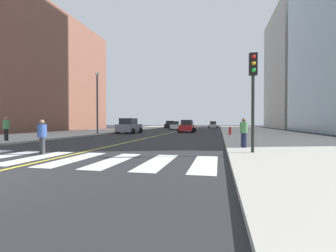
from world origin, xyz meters
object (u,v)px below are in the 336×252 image
at_px(pedestrian_crossing, 42,135).
at_px(pedestrian_walking_west, 6,128).
at_px(car_white_second, 175,126).
at_px(car_silver_fifth, 213,125).
at_px(pedestrian_waiting_east, 244,131).
at_px(traffic_light_near_corner, 253,83).
at_px(car_red_fourth, 187,126).
at_px(car_gray_third, 129,126).
at_px(car_black_nearest, 170,125).
at_px(fire_hydrant, 230,131).
at_px(street_lamp, 97,97).

distance_m(pedestrian_crossing, pedestrian_walking_west, 8.88).
xyz_separation_m(car_white_second, car_silver_fifth, (7.16, 13.77, 0.01)).
relative_size(car_white_second, car_silver_fifth, 0.99).
relative_size(car_white_second, pedestrian_waiting_east, 2.41).
relative_size(traffic_light_near_corner, pedestrian_walking_west, 2.55).
bearing_deg(car_red_fourth, pedestrian_crossing, 81.67).
bearing_deg(car_gray_third, pedestrian_crossing, -77.92).
distance_m(car_black_nearest, pedestrian_walking_west, 43.61).
bearing_deg(pedestrian_waiting_east, fire_hydrant, 135.21).
xyz_separation_m(car_black_nearest, car_silver_fifth, (10.42, 3.16, -0.06)).
xyz_separation_m(car_gray_third, car_silver_fifth, (10.57, 30.64, -0.15)).
relative_size(car_white_second, traffic_light_near_corner, 0.85).
xyz_separation_m(car_gray_third, pedestrian_crossing, (3.76, -21.04, -0.04)).
xyz_separation_m(pedestrian_waiting_east, fire_hydrant, (-0.17, 13.43, -0.45)).
distance_m(car_silver_fifth, fire_hydrant, 34.54).
bearing_deg(car_black_nearest, fire_hydrant, -65.53).
height_order(car_silver_fifth, pedestrian_crossing, car_silver_fifth).
relative_size(car_silver_fifth, traffic_light_near_corner, 0.86).
height_order(car_gray_third, pedestrian_walking_west, car_gray_third).
xyz_separation_m(car_white_second, pedestrian_waiting_east, (9.97, -34.09, 0.24)).
height_order(car_black_nearest, street_lamp, street_lamp).
relative_size(car_white_second, car_gray_third, 0.83).
distance_m(car_red_fourth, fire_hydrant, 10.45).
xyz_separation_m(pedestrian_crossing, pedestrian_waiting_east, (9.62, 3.81, 0.12)).
bearing_deg(car_black_nearest, pedestrian_crossing, -83.93).
bearing_deg(traffic_light_near_corner, car_silver_fifth, -86.58).
bearing_deg(car_gray_third, pedestrian_walking_west, -100.49).
distance_m(car_red_fourth, pedestrian_walking_west, 23.46).
bearing_deg(car_silver_fifth, pedestrian_crossing, 81.81).
height_order(traffic_light_near_corner, pedestrian_waiting_east, traffic_light_near_corner).
distance_m(car_silver_fifth, traffic_light_near_corner, 50.23).
height_order(car_red_fourth, fire_hydrant, car_red_fourth).
bearing_deg(pedestrian_walking_west, car_gray_third, 101.77).
relative_size(car_red_fourth, pedestrian_waiting_east, 2.61).
distance_m(car_silver_fifth, street_lamp, 37.05).
bearing_deg(traffic_light_near_corner, fire_hydrant, -88.71).
bearing_deg(street_lamp, traffic_light_near_corner, -43.98).
relative_size(car_silver_fifth, pedestrian_walking_west, 2.19).
relative_size(pedestrian_crossing, street_lamp, 0.22).
relative_size(pedestrian_crossing, fire_hydrant, 1.86).
bearing_deg(pedestrian_crossing, car_white_second, -58.93).
bearing_deg(street_lamp, pedestrian_walking_west, -93.87).
bearing_deg(car_silver_fifth, fire_hydrant, 93.70).
bearing_deg(car_white_second, pedestrian_waiting_east, -75.77).
height_order(car_red_fourth, pedestrian_waiting_east, car_red_fourth).
distance_m(fire_hydrant, street_lamp, 16.41).
height_order(car_gray_third, traffic_light_near_corner, traffic_light_near_corner).
bearing_deg(car_silver_fifth, pedestrian_waiting_east, 92.68).
bearing_deg(car_white_second, fire_hydrant, -66.69).
bearing_deg(fire_hydrant, car_black_nearest, 112.66).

